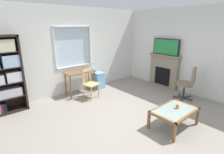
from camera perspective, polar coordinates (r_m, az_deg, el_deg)
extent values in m
cube|color=gray|center=(4.49, 4.82, -13.09)|extent=(6.42, 5.98, 0.02)
cube|color=silver|center=(6.17, -11.68, -0.38)|extent=(5.42, 0.12, 0.87)
cube|color=silver|center=(5.90, -12.90, 18.74)|extent=(5.42, 0.12, 0.60)
cube|color=silver|center=(5.36, -28.52, 7.22)|extent=(2.03, 0.12, 1.29)
cube|color=silver|center=(6.88, 0.08, 10.94)|extent=(2.12, 0.12, 1.29)
cube|color=silver|center=(5.93, -12.71, 9.58)|extent=(1.27, 0.02, 1.29)
cube|color=white|center=(5.98, -12.01, 3.52)|extent=(1.33, 0.06, 0.03)
cube|color=white|center=(5.83, -12.79, 15.69)|extent=(1.33, 0.06, 0.03)
cube|color=white|center=(5.60, -18.18, 8.75)|extent=(0.03, 0.06, 1.29)
cube|color=white|center=(6.19, -7.13, 10.15)|extent=(0.03, 0.06, 1.29)
cube|color=silver|center=(6.25, 23.59, 7.68)|extent=(0.12, 5.18, 2.76)
cube|color=black|center=(5.21, -27.32, 1.22)|extent=(0.05, 0.38, 1.98)
cube|color=black|center=(5.45, -30.30, -9.40)|extent=(0.90, 0.38, 0.05)
cube|color=black|center=(5.32, -32.20, 0.77)|extent=(0.90, 0.02, 1.98)
cube|color=black|center=(5.31, -30.91, -5.64)|extent=(0.85, 0.36, 0.02)
cube|color=black|center=(5.19, -31.55, -1.69)|extent=(0.85, 0.36, 0.02)
cube|color=black|center=(5.10, -32.21, 2.42)|extent=(0.85, 0.36, 0.02)
cube|color=#B2B2BC|center=(5.26, -31.16, -4.44)|extent=(0.72, 0.29, 0.22)
cube|color=silver|center=(5.18, -29.37, 0.23)|extent=(0.34, 0.31, 0.26)
cube|color=#9EBCDB|center=(5.09, -30.15, 4.60)|extent=(0.38, 0.32, 0.30)
cube|color=yellow|center=(5.35, -32.66, -8.42)|extent=(0.02, 0.22, 0.26)
cube|color=purple|center=(5.36, -32.27, -8.47)|extent=(0.04, 0.25, 0.24)
cube|color=black|center=(5.36, -31.83, -8.28)|extent=(0.04, 0.29, 0.26)
cube|color=black|center=(5.37, -31.35, -8.25)|extent=(0.03, 0.28, 0.24)
cube|color=brown|center=(5.78, -10.36, 1.63)|extent=(0.99, 0.43, 0.03)
cylinder|color=brown|center=(5.55, -13.25, -3.25)|extent=(0.04, 0.04, 0.72)
cylinder|color=brown|center=(5.98, -5.69, -1.41)|extent=(0.04, 0.04, 0.72)
cylinder|color=brown|center=(5.83, -14.76, -2.37)|extent=(0.04, 0.04, 0.72)
cylinder|color=brown|center=(6.24, -7.44, -0.67)|extent=(0.04, 0.04, 0.72)
cube|color=tan|center=(5.44, -6.85, -2.32)|extent=(0.51, 0.49, 0.04)
cylinder|color=tan|center=(5.30, -6.70, -5.53)|extent=(0.04, 0.04, 0.43)
cylinder|color=tan|center=(5.54, -4.35, -4.46)|extent=(0.04, 0.04, 0.43)
cylinder|color=tan|center=(5.51, -9.19, -4.76)|extent=(0.04, 0.04, 0.43)
cylinder|color=tan|center=(5.73, -6.82, -3.77)|extent=(0.04, 0.04, 0.43)
cylinder|color=tan|center=(5.36, -9.42, -0.20)|extent=(0.04, 0.04, 0.45)
cylinder|color=tan|center=(5.59, -6.99, 0.64)|extent=(0.04, 0.04, 0.45)
cube|color=tan|center=(5.42, -8.26, 2.21)|extent=(0.36, 0.12, 0.06)
cylinder|color=tan|center=(5.41, -8.92, -0.34)|extent=(0.02, 0.02, 0.35)
cylinder|color=tan|center=(5.48, -8.16, -0.07)|extent=(0.02, 0.02, 0.35)
cylinder|color=tan|center=(5.55, -7.42, 0.19)|extent=(0.02, 0.02, 0.35)
cube|color=#72ADDB|center=(6.34, -4.51, -0.99)|extent=(0.35, 0.40, 0.57)
cube|color=gray|center=(6.63, 16.52, 1.71)|extent=(0.18, 1.09, 1.14)
cube|color=black|center=(6.59, 15.95, 0.26)|extent=(0.03, 0.60, 0.63)
cube|color=gray|center=(6.49, 16.86, 6.73)|extent=(0.26, 1.19, 0.04)
cube|color=black|center=(6.45, 17.08, 9.34)|extent=(0.05, 0.99, 0.56)
cube|color=#237F3D|center=(6.42, 16.94, 9.33)|extent=(0.01, 0.94, 0.51)
cylinder|color=#7A6B5B|center=(5.78, 22.53, -2.06)|extent=(0.48, 0.48, 0.09)
cube|color=#7A6B5B|center=(5.67, 25.02, 0.27)|extent=(0.41, 0.20, 0.48)
cylinder|color=#38383D|center=(5.85, 22.27, -4.28)|extent=(0.06, 0.06, 0.42)
cube|color=#38383D|center=(5.80, 21.79, -6.66)|extent=(0.28, 0.12, 0.03)
cylinder|color=#38383D|center=(5.67, 21.52, -7.21)|extent=(0.05, 0.05, 0.05)
cube|color=#38383D|center=(5.87, 23.24, -6.54)|extent=(0.04, 0.28, 0.03)
cylinder|color=#38383D|center=(5.82, 24.46, -6.96)|extent=(0.05, 0.05, 0.05)
cube|color=#38383D|center=(6.02, 23.01, -5.93)|extent=(0.28, 0.12, 0.03)
cylinder|color=#38383D|center=(6.12, 23.94, -5.74)|extent=(0.05, 0.05, 0.05)
cube|color=#38383D|center=(6.04, 21.47, -5.68)|extent=(0.19, 0.25, 0.03)
cylinder|color=#38383D|center=(6.16, 20.92, -5.23)|extent=(0.05, 0.05, 0.05)
cube|color=#38383D|center=(5.91, 20.70, -6.11)|extent=(0.19, 0.25, 0.03)
cylinder|color=#38383D|center=(5.89, 19.34, -6.08)|extent=(0.05, 0.05, 0.05)
cube|color=#8C9E99|center=(4.16, 19.65, -10.03)|extent=(0.93, 0.57, 0.02)
cube|color=brown|center=(4.05, 23.47, -11.51)|extent=(1.03, 0.05, 0.05)
cube|color=brown|center=(4.31, 16.06, -8.96)|extent=(1.03, 0.05, 0.05)
cube|color=brown|center=(3.79, 15.79, -12.66)|extent=(0.05, 0.67, 0.05)
cube|color=brown|center=(4.56, 22.78, -8.15)|extent=(0.05, 0.67, 0.05)
cube|color=brown|center=(3.77, 19.58, -17.00)|extent=(0.05, 0.05, 0.37)
cube|color=brown|center=(4.55, 25.99, -11.65)|extent=(0.05, 0.05, 0.37)
cube|color=brown|center=(4.05, 11.83, -13.79)|extent=(0.05, 0.05, 0.37)
cube|color=brown|center=(4.78, 19.17, -9.41)|extent=(0.05, 0.05, 0.37)
cylinder|color=orange|center=(4.22, 20.44, -8.91)|extent=(0.07, 0.07, 0.09)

